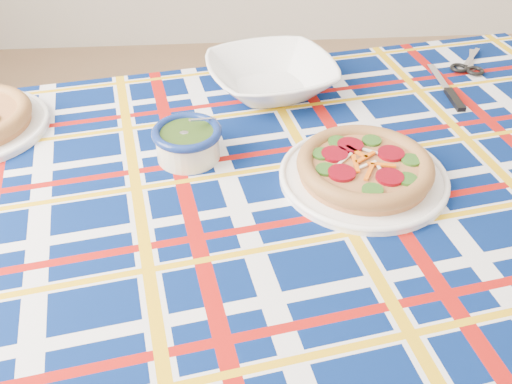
{
  "coord_description": "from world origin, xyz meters",
  "views": [
    {
      "loc": [
        -0.51,
        -1.24,
        1.41
      ],
      "look_at": [
        -0.45,
        -0.45,
        0.79
      ],
      "focal_mm": 40.0,
      "sensor_mm": 36.0,
      "label": 1
    }
  ],
  "objects_px": {
    "dining_table": "(276,217)",
    "main_focaccia_plate": "(365,167)",
    "serving_bowl": "(271,76)",
    "pesto_bowl": "(187,140)"
  },
  "relations": [
    {
      "from": "dining_table",
      "to": "main_focaccia_plate",
      "type": "height_order",
      "value": "main_focaccia_plate"
    },
    {
      "from": "main_focaccia_plate",
      "to": "serving_bowl",
      "type": "xyz_separation_m",
      "value": [
        -0.14,
        0.36,
        0.0
      ]
    },
    {
      "from": "dining_table",
      "to": "pesto_bowl",
      "type": "bearing_deg",
      "value": 138.18
    },
    {
      "from": "serving_bowl",
      "to": "dining_table",
      "type": "bearing_deg",
      "value": -93.68
    },
    {
      "from": "dining_table",
      "to": "main_focaccia_plate",
      "type": "distance_m",
      "value": 0.2
    },
    {
      "from": "dining_table",
      "to": "serving_bowl",
      "type": "relative_size",
      "value": 6.08
    },
    {
      "from": "dining_table",
      "to": "pesto_bowl",
      "type": "xyz_separation_m",
      "value": [
        -0.17,
        0.1,
        0.12
      ]
    },
    {
      "from": "pesto_bowl",
      "to": "serving_bowl",
      "type": "bearing_deg",
      "value": 54.41
    },
    {
      "from": "serving_bowl",
      "to": "main_focaccia_plate",
      "type": "bearing_deg",
      "value": -69.17
    },
    {
      "from": "dining_table",
      "to": "serving_bowl",
      "type": "height_order",
      "value": "serving_bowl"
    }
  ]
}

